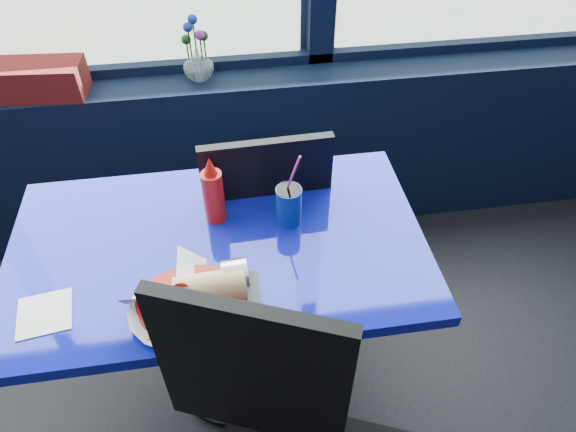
% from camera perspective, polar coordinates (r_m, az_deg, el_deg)
% --- Properties ---
extents(window_sill, '(5.00, 0.26, 0.80)m').
position_cam_1_polar(window_sill, '(2.41, -15.22, 5.81)').
color(window_sill, black).
rests_on(window_sill, ground).
extents(near_table, '(1.20, 0.70, 0.75)m').
position_cam_1_polar(near_table, '(1.64, -7.18, -7.29)').
color(near_table, black).
rests_on(near_table, ground).
extents(chair_near_back, '(0.44, 0.45, 0.95)m').
position_cam_1_polar(chair_near_back, '(1.87, -2.42, 0.44)').
color(chair_near_back, black).
rests_on(chair_near_back, ground).
extents(flower_vase, '(0.15, 0.15, 0.25)m').
position_cam_1_polar(flower_vase, '(2.12, -10.00, 16.60)').
color(flower_vase, silver).
rests_on(flower_vase, window_sill).
extents(food_basket, '(0.36, 0.36, 0.11)m').
position_cam_1_polar(food_basket, '(1.33, -10.29, -9.12)').
color(food_basket, '#AA140B').
rests_on(food_basket, near_table).
extents(ketchup_bottle, '(0.06, 0.06, 0.23)m').
position_cam_1_polar(ketchup_bottle, '(1.50, -8.30, 2.54)').
color(ketchup_bottle, '#AA140B').
rests_on(ketchup_bottle, near_table).
extents(soda_cup, '(0.08, 0.08, 0.26)m').
position_cam_1_polar(soda_cup, '(1.51, 0.08, 1.30)').
color(soda_cup, navy).
rests_on(soda_cup, near_table).
extents(napkin, '(0.15, 0.15, 0.00)m').
position_cam_1_polar(napkin, '(1.47, -25.43, -9.77)').
color(napkin, white).
rests_on(napkin, near_table).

